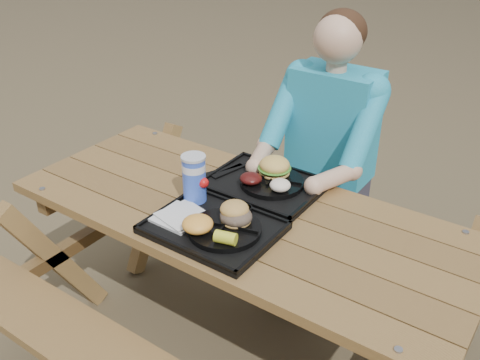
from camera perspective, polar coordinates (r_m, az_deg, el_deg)
The scene contains 18 objects.
ground at distance 2.53m, azimuth 0.00°, elevation -17.70°, with size 60.00×60.00×0.00m, color #999999.
picnic_table at distance 2.27m, azimuth 0.00°, elevation -11.21°, with size 1.80×1.49×0.75m, color #999999, non-canonical shape.
tray_near at distance 1.92m, azimuth -2.86°, elevation -5.18°, with size 0.45×0.35×0.02m, color black.
tray_far at distance 2.19m, azimuth 2.59°, elevation -0.58°, with size 0.45×0.35×0.02m, color black.
plate_near at distance 1.88m, azimuth -1.63°, elevation -5.29°, with size 0.26×0.26×0.02m, color black.
plate_far at distance 2.17m, azimuth 3.41°, elevation -0.24°, with size 0.26×0.26×0.02m, color black.
napkin_stack at distance 1.97m, azimuth -6.53°, elevation -3.86°, with size 0.16×0.16×0.02m, color silver.
soda_cup at distance 2.03m, azimuth -4.90°, elevation 0.06°, with size 0.09×0.09×0.18m, color blue.
condiment_bbq at distance 1.99m, azimuth -0.56°, elevation -2.99°, with size 0.05×0.05×0.03m, color #340A05.
condiment_mustard at distance 1.98m, azimuth 0.59°, elevation -3.25°, with size 0.05×0.05×0.03m, color yellow.
sandwich at distance 1.87m, azimuth -0.43°, elevation -3.02°, with size 0.11×0.11×0.11m, color #C69246, non-canonical shape.
mac_cheese at distance 1.85m, azimuth -4.55°, elevation -4.71°, with size 0.11×0.11×0.05m, color #FFB543.
corn_cob at distance 1.79m, azimuth -1.56°, elevation -6.17°, with size 0.07×0.07×0.04m, color yellow, non-canonical shape.
cutlery_far at distance 2.27m, azimuth -1.14°, elevation 1.01°, with size 0.03×0.18×0.01m, color black.
burger at distance 2.19m, azimuth 3.72°, elevation 1.99°, with size 0.13×0.13×0.11m, color #E5B350, non-canonical shape.
baked_beans at distance 2.13m, azimuth 1.17°, elevation 0.17°, with size 0.09×0.09×0.04m, color #440F0D.
potato_salad at distance 2.09m, azimuth 4.31°, elevation -0.56°, with size 0.08×0.08×0.05m, color white.
diner at distance 2.59m, azimuth 9.28°, elevation 1.05°, with size 0.48×0.84×1.28m, color #19ABB5, non-canonical shape.
Camera 1 is at (0.99, -1.42, 1.84)m, focal length 40.00 mm.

